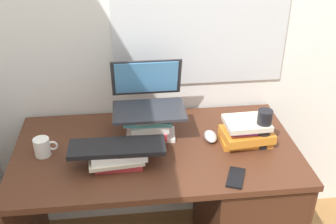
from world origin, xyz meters
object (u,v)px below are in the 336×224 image
object	(u,v)px
computer_mouse	(210,136)
mug	(43,147)
book_stack_side	(247,132)
water_bottle	(263,129)
book_stack_keyboard_riser	(118,156)
laptop	(148,97)
keyboard	(117,147)
desk	(222,202)
book_stack_tall	(149,126)
cell_phone	(236,178)

from	to	relation	value
computer_mouse	mug	size ratio (longest dim) A/B	0.95
book_stack_side	water_bottle	size ratio (longest dim) A/B	1.28
book_stack_keyboard_riser	laptop	world-z (taller)	laptop
book_stack_side	laptop	xyz separation A→B (m)	(-0.45, 0.16, 0.13)
keyboard	water_bottle	distance (m)	0.68
desk	keyboard	bearing A→B (deg)	-171.10
keyboard	computer_mouse	xyz separation A→B (m)	(0.45, 0.15, -0.07)
book_stack_keyboard_riser	laptop	distance (m)	0.34
book_stack_tall	computer_mouse	distance (m)	0.30
book_stack_tall	book_stack_side	bearing A→B (deg)	-12.38
book_stack_keyboard_riser	keyboard	world-z (taller)	keyboard
keyboard	book_stack_side	bearing A→B (deg)	10.50
mug	desk	bearing A→B (deg)	-2.09
desk	water_bottle	distance (m)	0.47
book_stack_side	book_stack_tall	bearing A→B (deg)	167.62
keyboard	book_stack_keyboard_riser	bearing A→B (deg)	74.26
book_stack_side	mug	world-z (taller)	book_stack_side
computer_mouse	water_bottle	size ratio (longest dim) A/B	0.54
water_bottle	book_stack_side	bearing A→B (deg)	152.28
desk	keyboard	distance (m)	0.68
book_stack_side	computer_mouse	xyz separation A→B (m)	(-0.16, 0.05, -0.04)
computer_mouse	cell_phone	xyz separation A→B (m)	(0.05, -0.31, -0.01)
book_stack_keyboard_riser	mug	distance (m)	0.36
laptop	computer_mouse	size ratio (longest dim) A/B	3.30
laptop	cell_phone	distance (m)	0.57
cell_phone	laptop	bearing A→B (deg)	150.88
book_stack_tall	water_bottle	bearing A→B (deg)	-14.50
keyboard	mug	xyz separation A→B (m)	(-0.34, 0.11, -0.05)
book_stack_keyboard_riser	water_bottle	size ratio (longest dim) A/B	1.39
book_stack_tall	water_bottle	size ratio (longest dim) A/B	1.33
book_stack_tall	book_stack_keyboard_riser	distance (m)	0.25
mug	water_bottle	xyz separation A→B (m)	(1.02, -0.05, 0.05)
book_stack_side	computer_mouse	bearing A→B (deg)	163.73
desk	computer_mouse	bearing A→B (deg)	135.05
book_stack_side	cell_phone	size ratio (longest dim) A/B	1.81
book_stack_side	keyboard	bearing A→B (deg)	-170.64
desk	mug	distance (m)	0.94
mug	book_stack_tall	bearing A→B (deg)	10.20
keyboard	mug	world-z (taller)	keyboard
mug	cell_phone	bearing A→B (deg)	-18.07
book_stack_keyboard_riser	book_stack_side	world-z (taller)	book_stack_side
mug	laptop	bearing A→B (deg)	16.81
book_stack_side	laptop	size ratio (longest dim) A/B	0.72
book_stack_side	cell_phone	bearing A→B (deg)	-114.12
book_stack_side	keyboard	distance (m)	0.62
desk	cell_phone	size ratio (longest dim) A/B	9.80
book_stack_keyboard_riser	desk	bearing A→B (deg)	8.45
book_stack_side	laptop	bearing A→B (deg)	160.51
book_stack_tall	keyboard	distance (m)	0.25
book_stack_tall	cell_phone	xyz separation A→B (m)	(0.34, -0.36, -0.06)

